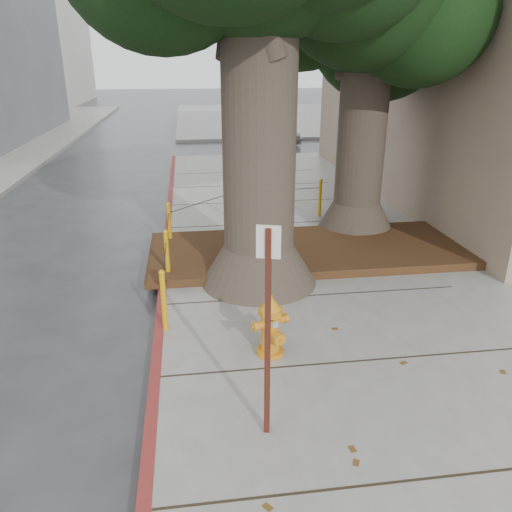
{
  "coord_description": "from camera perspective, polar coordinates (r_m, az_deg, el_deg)",
  "views": [
    {
      "loc": [
        -1.46,
        -5.36,
        3.84
      ],
      "look_at": [
        -0.51,
        1.54,
        1.1
      ],
      "focal_mm": 35.0,
      "sensor_mm": 36.0,
      "label": 1
    }
  ],
  "objects": [
    {
      "name": "curb_red",
      "position": [
        8.73,
        -10.63,
        -4.45
      ],
      "size": [
        0.14,
        26.0,
        0.16
      ],
      "primitive_type": "cube",
      "color": "maroon",
      "rests_on": "ground"
    },
    {
      "name": "building_side_white",
      "position": [
        35.9,
        22.86,
        21.03
      ],
      "size": [
        10.0,
        10.0,
        9.0
      ],
      "primitive_type": "cube",
      "color": "silver",
      "rests_on": "ground"
    },
    {
      "name": "sidewalk_far",
      "position": [
        36.33,
        4.2,
        15.51
      ],
      "size": [
        16.0,
        20.0,
        0.15
      ],
      "primitive_type": "cube",
      "color": "slate",
      "rests_on": "ground"
    },
    {
      "name": "planter_bed",
      "position": [
        10.22,
        6.04,
        0.68
      ],
      "size": [
        6.4,
        2.6,
        0.16
      ],
      "primitive_type": "cube",
      "color": "black",
      "rests_on": "sidewalk_main"
    },
    {
      "name": "bollard_ring",
      "position": [
        10.26,
        -4.14,
        3.4
      ],
      "size": [
        3.79,
        5.39,
        0.95
      ],
      "color": "#D3950B",
      "rests_on": "sidewalk_main"
    },
    {
      "name": "ground",
      "position": [
        6.76,
        6.25,
        -13.31
      ],
      "size": [
        140.0,
        140.0,
        0.0
      ],
      "primitive_type": "plane",
      "color": "#28282B",
      "rests_on": "ground"
    },
    {
      "name": "car_red",
      "position": [
        24.97,
        13.1,
        13.57
      ],
      "size": [
        3.91,
        1.82,
        1.24
      ],
      "primitive_type": "imported",
      "rotation": [
        0.0,
        0.0,
        1.71
      ],
      "color": "maroon",
      "rests_on": "ground"
    },
    {
      "name": "fire_hydrant",
      "position": [
        6.63,
        1.68,
        -8.0
      ],
      "size": [
        0.47,
        0.47,
        0.88
      ],
      "rotation": [
        0.0,
        0.0,
        0.38
      ],
      "color": "orange",
      "rests_on": "sidewalk_main"
    },
    {
      "name": "signpost",
      "position": [
        4.89,
        1.35,
        -7.71
      ],
      "size": [
        0.22,
        0.08,
        2.31
      ],
      "rotation": [
        0.0,
        0.0,
        -0.29
      ],
      "color": "#471911",
      "rests_on": "sidewalk_main"
    },
    {
      "name": "car_silver",
      "position": [
        24.31,
        1.17,
        13.79
      ],
      "size": [
        3.42,
        1.49,
        1.15
      ],
      "primitive_type": "imported",
      "rotation": [
        0.0,
        0.0,
        1.61
      ],
      "color": "#ACABB1",
      "rests_on": "ground"
    },
    {
      "name": "building_side_grey",
      "position": [
        44.17,
        26.35,
        22.3
      ],
      "size": [
        12.0,
        14.0,
        12.0
      ],
      "primitive_type": "cube",
      "color": "slate",
      "rests_on": "ground"
    }
  ]
}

